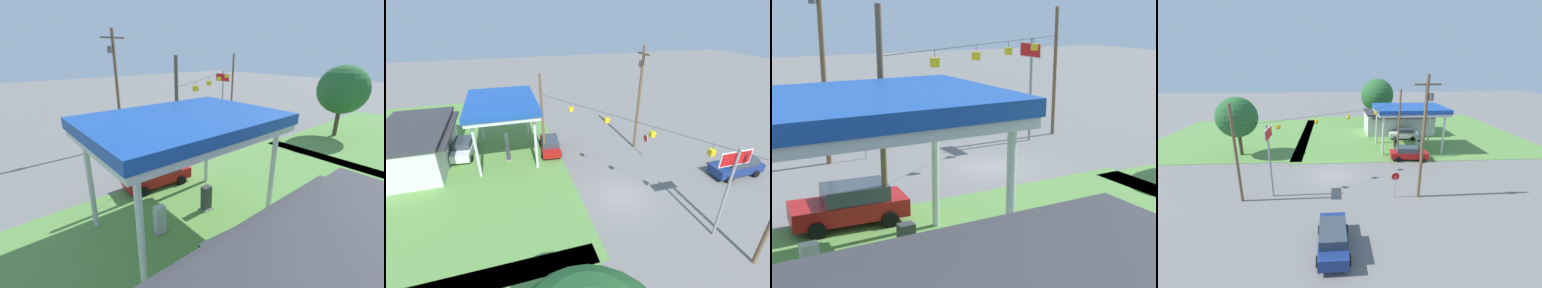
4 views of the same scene
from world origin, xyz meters
TOP-DOWN VIEW (x-y plane):
  - ground_plane at (0.00, 0.00)m, footprint 160.00×160.00m
  - grass_verge_station_corner at (12.45, 17.37)m, footprint 36.00×28.00m
  - grass_verge_opposite_corner at (-16.00, 16.00)m, footprint 24.00×24.00m
  - gas_station_canopy at (10.45, 8.69)m, footprint 9.45×6.70m
  - gas_station_store at (11.09, 17.35)m, footprint 11.45×6.79m
  - fuel_pump_near at (8.83, 8.68)m, footprint 0.71×0.56m
  - fuel_pump_far at (12.06, 8.68)m, footprint 0.71×0.56m
  - car_at_pumps_front at (9.38, 4.22)m, footprint 4.78×2.41m
  - car_at_pumps_rear at (11.11, 13.15)m, footprint 4.64×2.44m
  - car_on_crossroad at (-0.05, -11.68)m, footprint 2.16×4.96m
  - stop_sign_roadside at (5.53, -5.15)m, footprint 0.80×0.08m
  - stop_sign_overhead at (-5.57, -4.25)m, footprint 0.22×2.27m
  - utility_pole_main at (7.77, -5.16)m, footprint 2.20×0.44m
  - signal_span_gantry at (0.00, -0.01)m, footprint 16.60×10.24m
  - tree_behind_station at (8.54, 24.77)m, footprint 6.38×6.38m
  - tree_west_verge at (-12.28, 7.09)m, footprint 5.16×5.16m

SIDE VIEW (x-z plane):
  - ground_plane at x=0.00m, z-range 0.00..0.00m
  - grass_verge_station_corner at x=12.45m, z-range 0.00..0.04m
  - grass_verge_opposite_corner at x=-16.00m, z-range 0.00..0.04m
  - fuel_pump_near at x=8.83m, z-range -0.04..1.51m
  - fuel_pump_far at x=12.06m, z-range -0.04..1.51m
  - car_at_pumps_front at x=9.38m, z-range 0.04..1.73m
  - car_at_pumps_rear at x=11.11m, z-range 0.03..1.80m
  - car_on_crossroad at x=-0.05m, z-range 0.03..1.81m
  - stop_sign_roadside at x=5.53m, z-range 0.56..3.06m
  - gas_station_store at x=11.09m, z-range 0.02..3.78m
  - signal_span_gantry at x=0.00m, z-range 0.40..9.15m
  - stop_sign_overhead at x=-5.57m, z-range 1.40..8.19m
  - tree_west_verge at x=-12.28m, z-range 1.26..8.98m
  - gas_station_canopy at x=10.45m, z-range 2.49..8.52m
  - tree_behind_station at x=8.54m, z-range 1.19..9.97m
  - utility_pole_main at x=7.77m, z-range 0.62..11.56m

